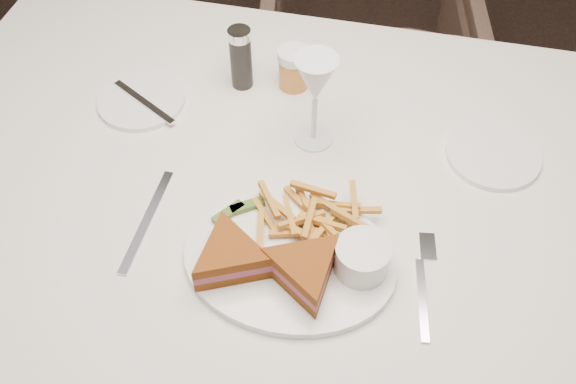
# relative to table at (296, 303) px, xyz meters

# --- Properties ---
(table) EXTENTS (1.50, 1.08, 0.75)m
(table) POSITION_rel_table_xyz_m (0.00, 0.00, 0.00)
(table) COLOR silver
(table) RESTS_ON ground
(chair_far) EXTENTS (0.74, 0.71, 0.63)m
(chair_far) POSITION_rel_table_xyz_m (-0.07, 0.90, -0.06)
(chair_far) COLOR #4F3B31
(chair_far) RESTS_ON ground
(table_setting) EXTENTS (0.79, 0.57, 0.18)m
(table_setting) POSITION_rel_table_xyz_m (0.01, -0.05, 0.41)
(table_setting) COLOR white
(table_setting) RESTS_ON table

